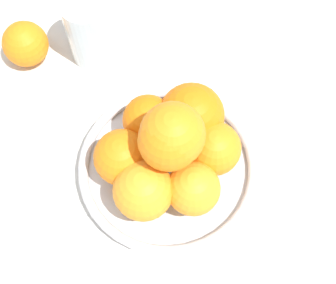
# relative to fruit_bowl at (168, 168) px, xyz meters

# --- Properties ---
(ground_plane) EXTENTS (4.00, 4.00, 0.00)m
(ground_plane) POSITION_rel_fruit_bowl_xyz_m (0.00, 0.00, -0.01)
(ground_plane) COLOR beige
(fruit_bowl) EXTENTS (0.23, 0.23, 0.03)m
(fruit_bowl) POSITION_rel_fruit_bowl_xyz_m (0.00, 0.00, 0.00)
(fruit_bowl) COLOR silver
(fruit_bowl) RESTS_ON ground_plane
(orange_pile) EXTENTS (0.17, 0.19, 0.13)m
(orange_pile) POSITION_rel_fruit_bowl_xyz_m (-0.00, -0.00, 0.06)
(orange_pile) COLOR orange
(orange_pile) RESTS_ON fruit_bowl
(stray_orange) EXTENTS (0.07, 0.07, 0.07)m
(stray_orange) POSITION_rel_fruit_bowl_xyz_m (0.27, 0.01, 0.02)
(stray_orange) COLOR orange
(stray_orange) RESTS_ON ground_plane
(drinking_glass) EXTENTS (0.07, 0.07, 0.11)m
(drinking_glass) POSITION_rel_fruit_bowl_xyz_m (0.21, -0.06, 0.04)
(drinking_glass) COLOR silver
(drinking_glass) RESTS_ON ground_plane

